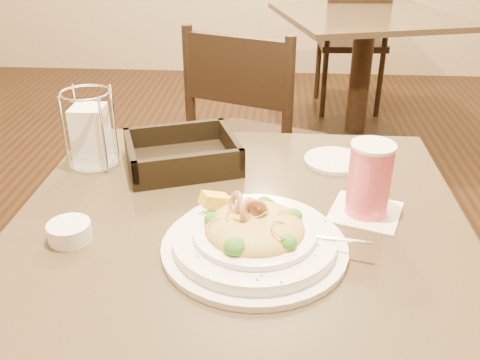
# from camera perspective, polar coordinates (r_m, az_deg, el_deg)

# --- Properties ---
(main_table) EXTENTS (0.90, 0.90, 0.73)m
(main_table) POSITION_cam_1_polar(r_m,az_deg,el_deg) (1.20, -0.07, -13.71)
(main_table) COLOR black
(main_table) RESTS_ON ground
(background_table) EXTENTS (1.11, 1.11, 0.73)m
(background_table) POSITION_cam_1_polar(r_m,az_deg,el_deg) (3.23, 12.93, 12.93)
(background_table) COLOR black
(background_table) RESTS_ON ground
(dining_chair_near) EXTENTS (0.54, 0.54, 0.93)m
(dining_chair_near) POSITION_cam_1_polar(r_m,az_deg,el_deg) (1.98, 1.31, 4.10)
(dining_chair_near) COLOR black
(dining_chair_near) RESTS_ON ground
(dining_chair_far) EXTENTS (0.44, 0.44, 0.93)m
(dining_chair_far) POSITION_cam_1_polar(r_m,az_deg,el_deg) (3.66, 11.92, 14.71)
(dining_chair_far) COLOR black
(dining_chair_far) RESTS_ON ground
(pasta_bowl) EXTENTS (0.37, 0.34, 0.11)m
(pasta_bowl) POSITION_cam_1_polar(r_m,az_deg,el_deg) (0.96, 1.54, -5.97)
(pasta_bowl) COLOR white
(pasta_bowl) RESTS_ON main_table
(drink_glass) EXTENTS (0.17, 0.17, 0.15)m
(drink_glass) POSITION_cam_1_polar(r_m,az_deg,el_deg) (1.08, 13.62, 0.02)
(drink_glass) COLOR white
(drink_glass) RESTS_ON main_table
(bread_basket) EXTENTS (0.31, 0.28, 0.07)m
(bread_basket) POSITION_cam_1_polar(r_m,az_deg,el_deg) (1.27, -6.18, 2.50)
(bread_basket) COLOR black
(bread_basket) RESTS_ON main_table
(napkin_caddy) EXTENTS (0.11, 0.11, 0.18)m
(napkin_caddy) POSITION_cam_1_polar(r_m,az_deg,el_deg) (1.29, -15.62, 4.77)
(napkin_caddy) COLOR silver
(napkin_caddy) RESTS_ON main_table
(side_plate) EXTENTS (0.17, 0.17, 0.01)m
(side_plate) POSITION_cam_1_polar(r_m,az_deg,el_deg) (1.31, 10.04, 2.08)
(side_plate) COLOR white
(side_plate) RESTS_ON main_table
(butter_ramekin) EXTENTS (0.10, 0.10, 0.03)m
(butter_ramekin) POSITION_cam_1_polar(r_m,az_deg,el_deg) (1.04, -17.72, -5.28)
(butter_ramekin) COLOR white
(butter_ramekin) RESTS_ON main_table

